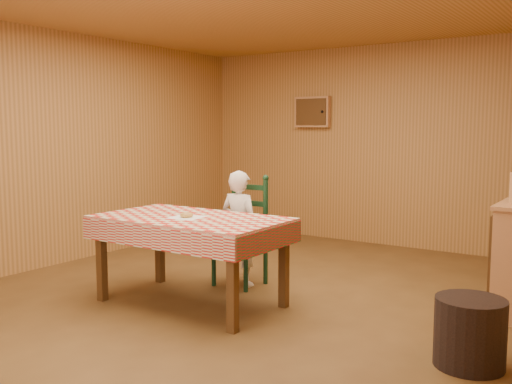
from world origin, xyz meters
The scene contains 8 objects.
ground centered at (0.00, 0.00, 0.00)m, with size 6.00×6.00×0.00m, color brown.
cabin_walls centered at (0.00, 0.53, 1.83)m, with size 5.10×6.05×2.65m.
dining_table centered at (-0.30, -0.37, 0.69)m, with size 1.66×0.96×0.77m.
ladder_chair centered at (-0.30, 0.41, 0.50)m, with size 0.44×0.40×1.08m.
seated_child centered at (-0.30, 0.36, 0.56)m, with size 0.41×0.27×1.12m, color white.
napkin centered at (-0.30, -0.42, 0.77)m, with size 0.26×0.26×0.00m, color white.
donut centered at (-0.30, -0.42, 0.79)m, with size 0.11×0.11×0.04m, color #BA8E42.
storage_bin centered at (2.05, -0.38, 0.22)m, with size 0.45×0.45×0.45m, color black.
Camera 1 is at (2.88, -4.09, 1.53)m, focal length 40.00 mm.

